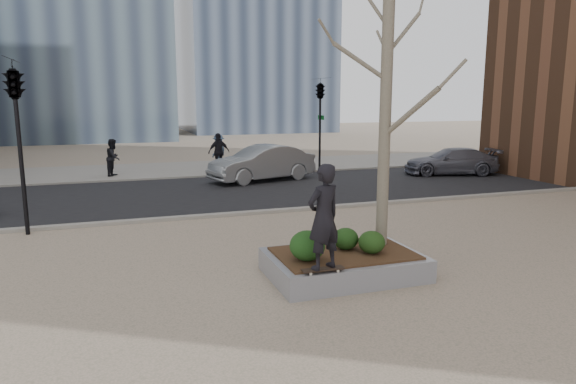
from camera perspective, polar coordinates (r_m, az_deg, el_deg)
name	(u,v)px	position (r m, az deg, el deg)	size (l,w,h in m)	color
ground	(297,281)	(10.18, 1.01, -9.87)	(120.00, 120.00, 0.00)	tan
street	(207,193)	(19.58, -9.03, -0.11)	(60.00, 8.00, 0.02)	black
far_sidewalk	(182,169)	(26.42, -11.69, 2.50)	(60.00, 6.00, 0.02)	gray
planter	(344,265)	(10.47, 6.22, -8.05)	(3.00, 2.00, 0.45)	gray
planter_mulch	(344,253)	(10.40, 6.24, -6.77)	(2.70, 1.70, 0.04)	#382314
sycamore_tree	(386,85)	(10.68, 10.87, 11.62)	(2.80, 2.80, 6.60)	gray
shrub_left	(307,246)	(9.75, 2.16, -5.98)	(0.68, 0.68, 0.58)	#133E14
shrub_middle	(346,239)	(10.54, 6.43, -5.18)	(0.52, 0.52, 0.44)	#103410
shrub_right	(372,242)	(10.34, 9.29, -5.53)	(0.53, 0.53, 0.45)	#133511
skateboard	(323,270)	(9.31, 3.91, -8.69)	(0.78, 0.20, 0.07)	black
skateboarder	(324,217)	(9.04, 3.98, -2.79)	(0.69, 0.45, 1.89)	black
car_silver	(262,163)	(22.13, -2.91, 3.22)	(1.61, 4.61, 1.52)	gray
car_third	(451,161)	(25.13, 17.65, 3.28)	(1.73, 4.25, 1.23)	#595A66
pedestrian_a	(113,157)	(24.75, -18.82, 3.65)	(0.82, 0.64, 1.69)	black
pedestrian_b	(219,151)	(26.87, -7.71, 4.58)	(1.09, 0.62, 1.68)	#384B65
pedestrian_c	(219,152)	(25.33, -7.69, 4.43)	(1.08, 0.45, 1.84)	black
traffic_light_near	(20,149)	(14.80, -27.63, 4.25)	(0.60, 2.48, 4.50)	black
traffic_light_far	(320,125)	(25.55, 3.57, 7.48)	(0.60, 2.48, 4.50)	black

